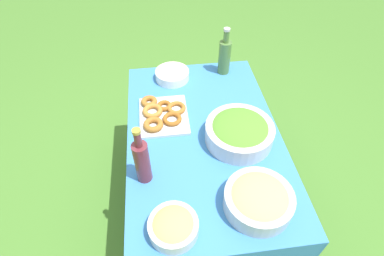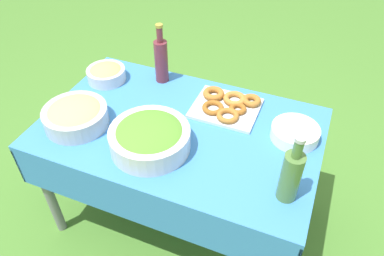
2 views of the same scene
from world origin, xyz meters
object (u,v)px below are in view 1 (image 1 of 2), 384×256
pasta_bowl (259,199)px  wine_bottle (142,161)px  olive_oil_bottle (225,56)px  plate_stack (172,75)px  salad_bowl (239,131)px  bread_bowl (173,226)px  donut_platter (162,114)px

pasta_bowl → wine_bottle: size_ratio=0.92×
olive_oil_bottle → wine_bottle: wine_bottle is taller
plate_stack → wine_bottle: wine_bottle is taller
salad_bowl → wine_bottle: bearing=109.9°
pasta_bowl → plate_stack: 1.03m
pasta_bowl → bread_bowl: bearing=100.4°
donut_platter → bread_bowl: bearing=-179.3°
plate_stack → olive_oil_bottle: (0.03, -0.35, 0.10)m
salad_bowl → plate_stack: (0.59, 0.31, -0.03)m
pasta_bowl → olive_oil_bottle: 1.02m
salad_bowl → pasta_bowl: bearing=178.6°
olive_oil_bottle → bread_bowl: (-1.09, 0.43, -0.08)m
donut_platter → wine_bottle: bearing=165.7°
donut_platter → olive_oil_bottle: (0.39, -0.44, 0.10)m
bread_bowl → pasta_bowl: bearing=-79.6°
donut_platter → plate_stack: (0.35, -0.09, 0.01)m
olive_oil_bottle → bread_bowl: olive_oil_bottle is taller
pasta_bowl → wine_bottle: wine_bottle is taller
salad_bowl → bread_bowl: 0.61m
donut_platter → wine_bottle: (-0.41, 0.11, 0.11)m
pasta_bowl → olive_oil_bottle: size_ratio=0.96×
donut_platter → pasta_bowl: bearing=-148.5°
salad_bowl → olive_oil_bottle: size_ratio=1.13×
donut_platter → bread_bowl: size_ratio=1.61×
wine_bottle → salad_bowl: bearing=-70.1°
salad_bowl → bread_bowl: (-0.47, 0.39, -0.02)m
wine_bottle → bread_bowl: (-0.29, -0.11, -0.09)m
salad_bowl → bread_bowl: bearing=140.3°
olive_oil_bottle → pasta_bowl: bearing=177.0°
pasta_bowl → wine_bottle: bearing=66.2°
plate_stack → pasta_bowl: bearing=-163.2°
salad_bowl → olive_oil_bottle: bearing=-4.0°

